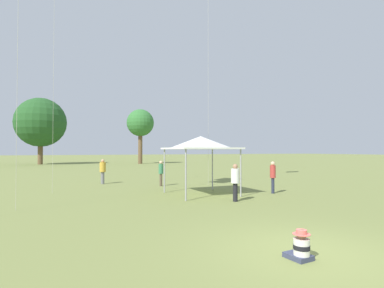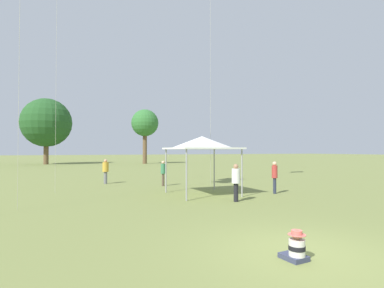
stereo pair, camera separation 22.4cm
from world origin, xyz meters
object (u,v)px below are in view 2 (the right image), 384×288
object	(u,v)px
person_standing_2	(236,179)
distant_tree_0	(145,124)
person_standing_3	(106,169)
distant_tree_1	(46,123)
seated_toddler	(296,247)
person_standing_0	(163,171)
person_standing_1	(275,174)
canopy_tent	(202,143)

from	to	relation	value
person_standing_2	distant_tree_0	bearing A→B (deg)	-56.30
person_standing_3	distant_tree_1	world-z (taller)	distant_tree_1
seated_toddler	person_standing_0	xyz separation A→B (m)	(1.40, 13.00, 0.68)
person_standing_0	distant_tree_1	world-z (taller)	distant_tree_1
seated_toddler	distant_tree_0	world-z (taller)	distant_tree_0
person_standing_1	person_standing_3	xyz separation A→B (m)	(-7.31, 8.07, -0.04)
seated_toddler	person_standing_0	bearing A→B (deg)	79.38
person_standing_2	person_standing_3	distance (m)	10.24
person_standing_2	distant_tree_0	world-z (taller)	distant_tree_0
seated_toddler	distant_tree_1	bearing A→B (deg)	93.57
person_standing_0	seated_toddler	bearing A→B (deg)	-5.41
person_standing_2	distant_tree_0	size ratio (longest dim) A/B	0.18
seated_toddler	distant_tree_0	size ratio (longest dim) A/B	0.07
seated_toddler	person_standing_0	size ratio (longest dim) A/B	0.40
seated_toddler	person_standing_2	distance (m)	6.90
person_standing_1	canopy_tent	size ratio (longest dim) A/B	0.52
canopy_tent	distant_tree_0	xyz separation A→B (m)	(6.03, 34.89, 4.08)
distant_tree_0	seated_toddler	bearing A→B (deg)	-100.51
seated_toddler	person_standing_0	world-z (taller)	person_standing_0
canopy_tent	seated_toddler	bearing A→B (deg)	-103.31
seated_toddler	person_standing_1	world-z (taller)	person_standing_1
person_standing_0	person_standing_2	distance (m)	6.73
person_standing_1	person_standing_2	size ratio (longest dim) A/B	1.01
person_standing_1	distant_tree_1	size ratio (longest dim) A/B	0.16
person_standing_1	distant_tree_1	bearing A→B (deg)	-58.33
distant_tree_0	distant_tree_1	size ratio (longest dim) A/B	0.86
distant_tree_1	person_standing_1	bearing A→B (deg)	-72.94
canopy_tent	person_standing_1	bearing A→B (deg)	-18.65
person_standing_1	distant_tree_0	bearing A→B (deg)	-79.37
person_standing_3	canopy_tent	world-z (taller)	canopy_tent
canopy_tent	distant_tree_0	world-z (taller)	distant_tree_0
person_standing_1	person_standing_3	bearing A→B (deg)	-33.23
person_standing_0	distant_tree_0	size ratio (longest dim) A/B	0.17
seated_toddler	person_standing_3	xyz separation A→B (m)	(-1.71, 15.69, 0.69)
seated_toddler	person_standing_3	world-z (taller)	person_standing_3
person_standing_0	person_standing_3	xyz separation A→B (m)	(-3.11, 2.69, 0.01)
seated_toddler	canopy_tent	bearing A→B (deg)	72.23
seated_toddler	person_standing_3	bearing A→B (deg)	91.74
seated_toddler	person_standing_2	xyz separation A→B (m)	(2.54, 6.37, 0.70)
person_standing_3	person_standing_0	bearing A→B (deg)	39.65
person_standing_2	person_standing_0	bearing A→B (deg)	-38.05
person_standing_0	distant_tree_0	xyz separation A→B (m)	(6.71, 30.70, 5.71)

